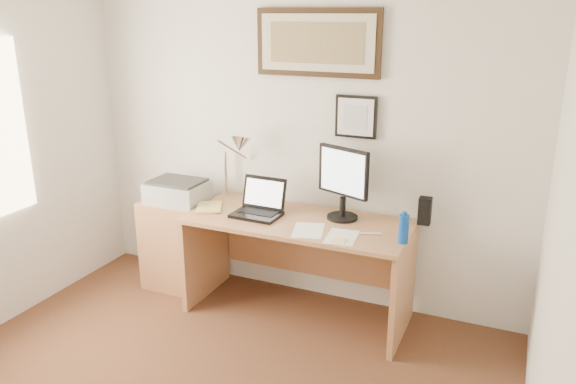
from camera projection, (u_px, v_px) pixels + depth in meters
The scene contains 18 objects.
wall_back at pixel (298, 138), 4.21m from camera, with size 3.50×0.02×2.50m, color silver.
wall_right at pixel (563, 307), 1.80m from camera, with size 0.02×4.00×2.50m, color silver.
side_cabinet at pixel (178, 243), 4.55m from camera, with size 0.50×0.40×0.73m, color #A16A43.
water_bottle at pixel (404, 229), 3.55m from camera, with size 0.07×0.07×0.19m, color #0C3F9D.
bottle_cap at pixel (405, 214), 3.52m from camera, with size 0.03×0.03×0.02m, color #0C3F9D.
speaker at pixel (425, 211), 3.87m from camera, with size 0.09×0.08×0.19m, color black.
paper_sheet_a at pixel (308, 230), 3.78m from camera, with size 0.20×0.29×0.00m, color white.
paper_sheet_b at pixel (342, 237), 3.66m from camera, with size 0.19×0.28×0.00m, color white.
sticky_pad at pixel (339, 241), 3.59m from camera, with size 0.09×0.09×0.01m, color #FFE278.
marker_pen at pixel (371, 234), 3.71m from camera, with size 0.02×0.02×0.14m, color white.
book at pixel (197, 208), 4.19m from camera, with size 0.18×0.25×0.02m, color #DDC668.
desk at pixel (302, 246), 4.13m from camera, with size 1.60×0.70×0.75m.
laptop at pixel (259, 207), 4.07m from camera, with size 0.35×0.30×0.26m.
lcd_monitor at pixel (343, 180), 3.91m from camera, with size 0.40×0.22×0.52m.
printer at pixel (178, 191), 4.38m from camera, with size 0.44×0.34×0.18m.
desk_lamp at pixel (239, 147), 4.22m from camera, with size 0.29×0.27×0.53m.
picture_large at pixel (317, 43), 3.92m from camera, with size 0.92×0.04×0.47m.
picture_small at pixel (356, 117), 3.95m from camera, with size 0.30×0.03×0.30m.
Camera 1 is at (1.58, -1.82, 2.15)m, focal length 35.00 mm.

